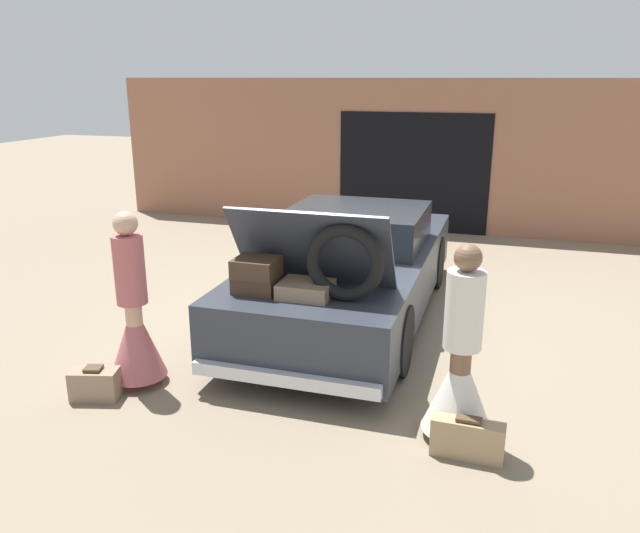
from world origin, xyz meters
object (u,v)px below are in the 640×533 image
(person_left, at_px, (135,324))
(suitcase_beside_right_person, at_px, (467,439))
(person_right, at_px, (460,372))
(car, at_px, (351,269))
(suitcase_beside_left_person, at_px, (95,384))

(person_left, relative_size, suitcase_beside_right_person, 3.00)
(person_right, bearing_deg, car, 42.91)
(car, bearing_deg, person_right, -57.59)
(person_right, height_order, suitcase_beside_right_person, person_right)
(suitcase_beside_left_person, bearing_deg, suitcase_beside_right_person, 0.82)
(car, height_order, person_left, person_left)
(suitcase_beside_left_person, bearing_deg, person_left, 61.44)
(car, bearing_deg, suitcase_beside_left_person, -122.52)
(person_left, distance_m, person_right, 2.99)
(car, relative_size, suitcase_beside_left_person, 10.02)
(person_right, bearing_deg, person_left, 99.25)
(car, xyz_separation_m, person_right, (1.50, -2.36, -0.02))
(car, height_order, person_right, car)
(suitcase_beside_right_person, bearing_deg, suitcase_beside_left_person, -179.18)
(car, height_order, suitcase_beside_left_person, car)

